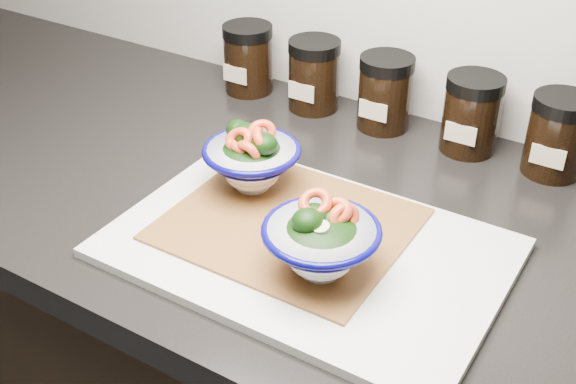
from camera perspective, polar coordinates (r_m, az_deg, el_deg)
The scene contains 10 objects.
countertop at distance 0.94m, azimuth 2.17°, elevation -1.96°, with size 3.50×0.60×0.04m, color black.
cutting_board at distance 0.85m, azimuth 1.50°, elevation -4.44°, with size 0.45×0.30×0.01m, color silver.
bamboo_mat at distance 0.87m, azimuth 0.00°, elevation -2.54°, with size 0.28×0.24×0.00m, color #9B662E.
bowl_left at distance 0.92m, azimuth -2.89°, elevation 2.63°, with size 0.13×0.13×0.10m.
bowl_right at distance 0.77m, azimuth 2.63°, elevation -3.89°, with size 0.13×0.13×0.10m.
spice_jar_a at distance 1.21m, azimuth -3.17°, elevation 10.49°, with size 0.08×0.08×0.11m.
spice_jar_b at distance 1.15m, azimuth 2.06°, elevation 9.24°, with size 0.08×0.08×0.11m.
spice_jar_c at distance 1.10m, azimuth 7.67°, elevation 7.80°, with size 0.08×0.08×0.11m.
spice_jar_d at distance 1.06m, azimuth 14.29°, elevation 6.00°, with size 0.08×0.08×0.11m.
spice_jar_e at distance 1.04m, azimuth 20.52°, elevation 4.22°, with size 0.08×0.08×0.11m.
Camera 1 is at (0.37, 0.78, 1.42)m, focal length 45.00 mm.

